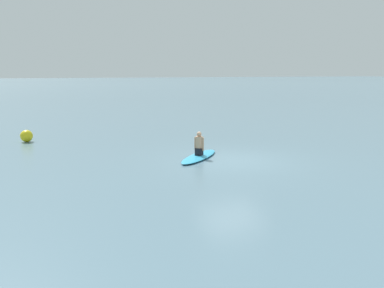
{
  "coord_description": "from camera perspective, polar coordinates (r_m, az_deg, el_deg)",
  "views": [
    {
      "loc": [
        13.7,
        -7.06,
        3.44
      ],
      "look_at": [
        -0.83,
        -1.34,
        0.61
      ],
      "focal_mm": 37.69,
      "sensor_mm": 36.0,
      "label": 1
    }
  ],
  "objects": [
    {
      "name": "person_paddler",
      "position": [
        16.09,
        1.02,
        -0.07
      ],
      "size": [
        0.4,
        0.4,
        0.95
      ],
      "rotation": [
        0.0,
        0.0,
        -0.77
      ],
      "color": "black",
      "rests_on": "surfboard"
    },
    {
      "name": "buoy_marker",
      "position": [
        21.38,
        -22.37,
        1.06
      ],
      "size": [
        0.6,
        0.6,
        0.6
      ],
      "primitive_type": "sphere",
      "color": "yellow",
      "rests_on": "ground"
    },
    {
      "name": "surfboard",
      "position": [
        16.18,
        1.01,
        -1.77
      ],
      "size": [
        2.72,
        2.69,
        0.12
      ],
      "primitive_type": "ellipsoid",
      "rotation": [
        0.0,
        0.0,
        -0.77
      ],
      "color": "#339EC6",
      "rests_on": "ground"
    },
    {
      "name": "ground_plane",
      "position": [
        15.78,
        5.65,
        -2.35
      ],
      "size": [
        400.0,
        400.0,
        0.0
      ],
      "primitive_type": "plane",
      "color": "slate"
    }
  ]
}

